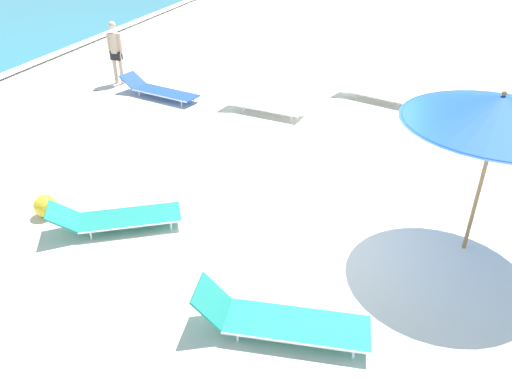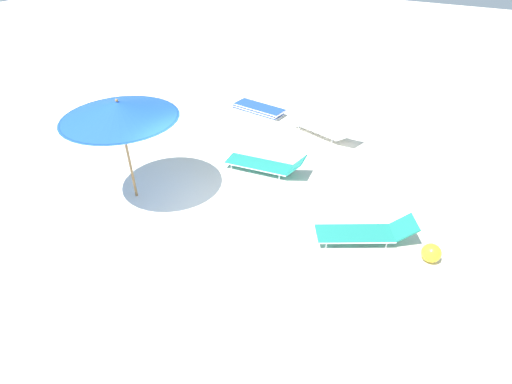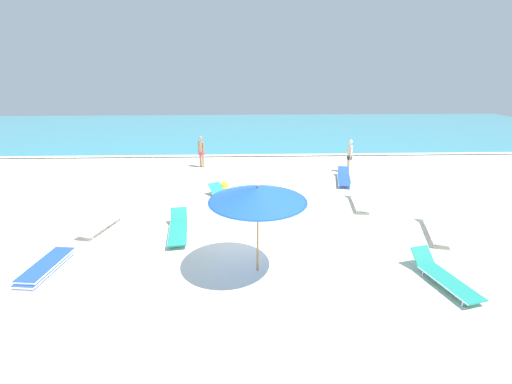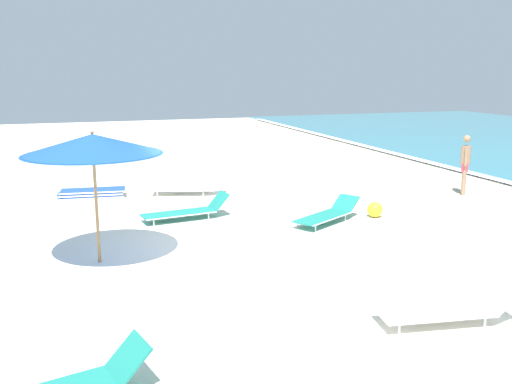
# 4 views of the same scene
# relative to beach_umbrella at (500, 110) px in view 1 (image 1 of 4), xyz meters

# --- Properties ---
(ground_plane) EXTENTS (60.00, 60.00, 0.16)m
(ground_plane) POSITION_rel_beach_umbrella_xyz_m (-0.37, 2.39, -2.36)
(ground_plane) COLOR silver
(beach_umbrella) EXTENTS (2.59, 2.59, 2.54)m
(beach_umbrella) POSITION_rel_beach_umbrella_xyz_m (0.00, 0.00, 0.00)
(beach_umbrella) COLOR #9E7547
(beach_umbrella) RESTS_ON ground_plane
(sun_lounger_under_umbrella) EXTENTS (1.08, 2.19, 0.57)m
(sun_lounger_under_umbrella) POSITION_rel_beach_umbrella_xyz_m (4.86, -0.77, -2.06)
(sun_lounger_under_umbrella) COLOR #1E8475
(sun_lounger_under_umbrella) RESTS_ON ground_plane
(sun_lounger_beside_umbrella) EXTENTS (0.91, 2.14, 0.58)m
(sun_lounger_beside_umbrella) POSITION_rel_beach_umbrella_xyz_m (4.41, 4.67, -2.06)
(sun_lounger_beside_umbrella) COLOR white
(sun_lounger_beside_umbrella) RESTS_ON ground_plane
(sun_lounger_near_water_left) EXTENTS (1.57, 2.10, 0.51)m
(sun_lounger_near_water_left) POSITION_rel_beach_umbrella_xyz_m (-1.21, 5.43, -2.07)
(sun_lounger_near_water_left) COLOR #1E8475
(sun_lounger_near_water_left) RESTS_ON ground_plane
(sun_lounger_near_water_right) EXTENTS (1.12, 2.43, 0.48)m
(sun_lounger_near_water_right) POSITION_rel_beach_umbrella_xyz_m (4.59, 7.69, -2.08)
(sun_lounger_near_water_right) COLOR blue
(sun_lounger_near_water_right) RESTS_ON ground_plane
(sun_lounger_mid_beach_solo) EXTENTS (1.26, 2.36, 0.58)m
(sun_lounger_mid_beach_solo) POSITION_rel_beach_umbrella_xyz_m (6.18, 2.03, -2.07)
(sun_lounger_mid_beach_solo) COLOR white
(sun_lounger_mid_beach_solo) RESTS_ON ground_plane
(sun_lounger_mid_beach_pair_a) EXTENTS (0.89, 2.23, 0.59)m
(sun_lounger_mid_beach_pair_a) POSITION_rel_beach_umbrella_xyz_m (-2.60, 2.26, -2.06)
(sun_lounger_mid_beach_pair_a) COLOR #1E8475
(sun_lounger_mid_beach_pair_a) RESTS_ON ground_plane
(beachgoer_wading_adult) EXTENTS (0.27, 0.45, 1.76)m
(beachgoer_wading_adult) POSITION_rel_beach_umbrella_xyz_m (5.28, 9.34, -1.28)
(beachgoer_wading_adult) COLOR beige
(beachgoer_wading_adult) RESTS_ON ground_plane
(beach_ball) EXTENTS (0.39, 0.39, 0.39)m
(beach_ball) POSITION_rel_beach_umbrella_xyz_m (-1.27, 6.77, -2.08)
(beach_ball) COLOR yellow
(beach_ball) RESTS_ON ground_plane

